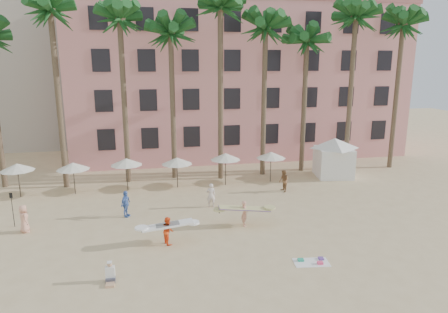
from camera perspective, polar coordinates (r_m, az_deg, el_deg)
ground at (r=21.78m, az=-1.06°, el=-14.14°), size 120.00×120.00×0.00m
pink_hotel at (r=46.25m, az=1.73°, el=10.78°), size 35.00×14.00×16.00m
palm_row at (r=34.37m, az=-4.98°, el=18.15°), size 44.40×5.40×16.30m
umbrella_row at (r=32.45m, az=-10.27°, el=-0.65°), size 22.50×2.70×2.73m
cabana at (r=36.92m, az=15.44°, el=0.35°), size 5.17×5.17×3.50m
beach_towel at (r=21.71m, az=12.47°, el=-14.46°), size 1.91×1.23×0.14m
carrier_yellow at (r=25.22m, az=2.95°, el=-7.84°), size 3.25×1.00×1.63m
carrier_white at (r=23.08m, az=-8.03°, el=-10.25°), size 2.95×0.96×1.58m
beachgoers at (r=28.10m, az=-7.16°, el=-5.82°), size 18.77×5.27×1.80m
paddle at (r=28.13m, az=-28.02°, el=-6.17°), size 0.18×0.04×2.23m
seated_man at (r=20.14m, az=-15.95°, el=-16.02°), size 0.44×0.77×1.00m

